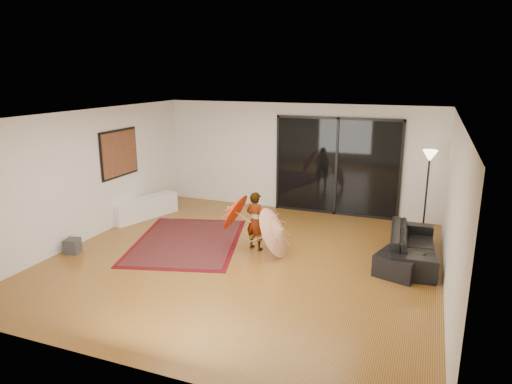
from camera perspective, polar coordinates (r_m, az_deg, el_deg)
The scene contains 17 objects.
floor at distance 8.71m, azimuth -1.45°, elevation -8.41°, with size 7.00×7.00×0.00m, color olive.
ceiling at distance 8.05m, azimuth -1.57°, elevation 9.57°, with size 7.00×7.00×0.00m, color white.
wall_back at distance 11.51m, azimuth 5.20°, elevation 4.30°, with size 7.00×7.00×0.00m, color silver.
wall_front at distance 5.38m, azimuth -16.09°, elevation -8.54°, with size 7.00×7.00×0.00m, color silver.
wall_left at distance 10.12m, azimuth -20.16°, elevation 1.99°, with size 7.00×7.00×0.00m, color silver.
wall_right at distance 7.69m, azimuth 23.36°, elevation -2.15°, with size 7.00×7.00×0.00m, color silver.
sliding_door at distance 11.28m, azimuth 10.03°, elevation 3.14°, with size 3.06×0.07×2.40m.
painting at distance 10.79m, azimuth -16.70°, elevation 4.65°, with size 0.04×1.28×1.08m.
media_console at distance 11.38m, azimuth -13.78°, elevation -1.94°, with size 0.44×1.74×0.48m, color white.
speaker at distance 9.63m, azimuth -21.95°, elevation -6.28°, with size 0.25×0.25×0.29m, color #424244.
persian_rug at distance 9.67m, azimuth -8.59°, elevation -6.11°, with size 2.79×3.37×0.02m.
sofa at distance 9.04m, azimuth 19.01°, elevation -6.30°, with size 2.07×0.81×0.61m, color black.
ottoman at distance 8.38m, azimuth 17.38°, elevation -8.64°, with size 0.68×0.68×0.39m, color black.
floor_lamp at distance 10.46m, azimuth 20.79°, elevation 2.83°, with size 0.31×0.31×1.82m.
child at distance 9.00m, azimuth -0.06°, elevation -3.63°, with size 0.43×0.28×1.17m, color #999999.
parasol_orange at distance 9.12m, azimuth -3.40°, elevation -2.45°, with size 0.53×0.80×0.86m.
parasol_white at distance 8.71m, azimuth 3.28°, elevation -4.88°, with size 0.63×1.00×1.00m.
Camera 1 is at (3.08, -7.40, 3.42)m, focal length 32.00 mm.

